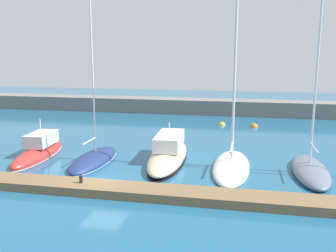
{
  "coord_description": "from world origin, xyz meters",
  "views": [
    {
      "loc": [
        8.51,
        -21.05,
        8.09
      ],
      "look_at": [
        3.53,
        3.04,
        3.24
      ],
      "focal_mm": 39.89,
      "sensor_mm": 36.0,
      "label": 1
    }
  ],
  "objects": [
    {
      "name": "breakwater_seawall",
      "position": [
        0.0,
        28.83,
        0.95
      ],
      "size": [
        108.0,
        3.49,
        1.91
      ],
      "primitive_type": "cube",
      "color": "slate",
      "rests_on": "ground_plane"
    },
    {
      "name": "sailboat_navy_fourth",
      "position": [
        -2.46,
        4.32,
        0.2
      ],
      "size": [
        2.43,
        7.29,
        15.33
      ],
      "rotation": [
        0.0,
        0.0,
        1.56
      ],
      "color": "navy",
      "rests_on": "ground_plane"
    },
    {
      "name": "sailboat_white_sixth",
      "position": [
        7.77,
        4.65,
        0.31
      ],
      "size": [
        2.6,
        8.47,
        16.5
      ],
      "rotation": [
        0.0,
        0.0,
        1.56
      ],
      "color": "white",
      "rests_on": "ground_plane"
    },
    {
      "name": "dock_pier",
      "position": [
        0.0,
        -1.53,
        0.26
      ],
      "size": [
        41.69,
        1.93,
        0.52
      ],
      "primitive_type": "cube",
      "color": "brown",
      "rests_on": "ground_plane"
    },
    {
      "name": "motorboat_sand_fifth",
      "position": [
        2.96,
        5.9,
        0.57
      ],
      "size": [
        3.12,
        10.07,
        3.1
      ],
      "rotation": [
        0.0,
        0.0,
        1.62
      ],
      "color": "beige",
      "rests_on": "ground_plane"
    },
    {
      "name": "mooring_buoy_orange",
      "position": [
        9.66,
        20.5,
        0.0
      ],
      "size": [
        0.81,
        0.81,
        0.81
      ],
      "primitive_type": "sphere",
      "color": "orange",
      "rests_on": "ground_plane"
    },
    {
      "name": "motorboat_red_third",
      "position": [
        -7.26,
        4.79,
        0.43
      ],
      "size": [
        2.62,
        7.9,
        3.38
      ],
      "rotation": [
        0.0,
        0.0,
        1.65
      ],
      "color": "#B72D28",
      "rests_on": "ground_plane"
    },
    {
      "name": "mooring_buoy_yellow",
      "position": [
        6.1,
        20.92,
        0.0
      ],
      "size": [
        0.73,
        0.73,
        0.73
      ],
      "primitive_type": "sphere",
      "color": "yellow",
      "rests_on": "ground_plane"
    },
    {
      "name": "sailboat_slate_seventh",
      "position": [
        13.05,
        4.62,
        0.31
      ],
      "size": [
        2.33,
        7.59,
        14.0
      ],
      "rotation": [
        0.0,
        0.0,
        1.57
      ],
      "color": "slate",
      "rests_on": "ground_plane"
    },
    {
      "name": "mooring_buoy_white",
      "position": [
        1.53,
        14.49,
        0.0
      ],
      "size": [
        0.77,
        0.77,
        0.77
      ],
      "primitive_type": "sphere",
      "color": "white",
      "rests_on": "ground_plane"
    },
    {
      "name": "ground_plane",
      "position": [
        0.0,
        0.0,
        0.0
      ],
      "size": [
        120.0,
        120.0,
        0.0
      ],
      "primitive_type": "plane",
      "color": "#1E567A"
    },
    {
      "name": "dock_bollard",
      "position": [
        -0.79,
        -1.53,
        0.74
      ],
      "size": [
        0.2,
        0.2,
        0.44
      ],
      "primitive_type": "cylinder",
      "color": "black",
      "rests_on": "dock_pier"
    }
  ]
}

